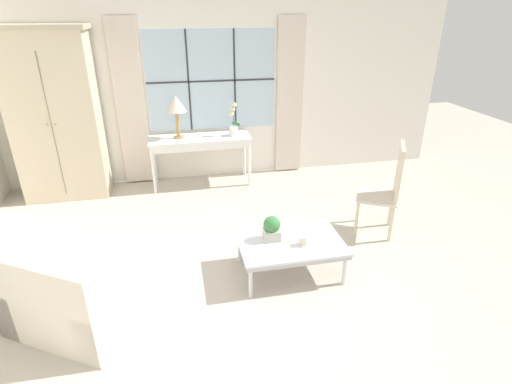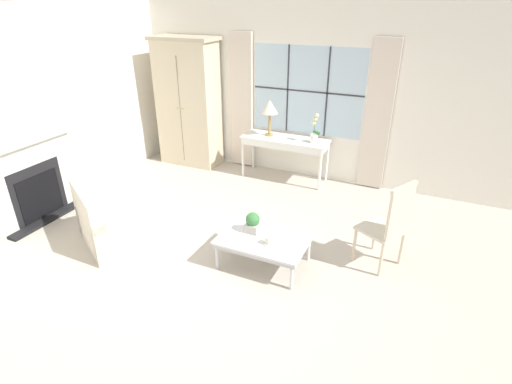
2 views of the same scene
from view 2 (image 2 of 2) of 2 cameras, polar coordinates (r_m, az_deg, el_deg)
ground_plane at (r=4.77m, az=-5.09°, el=-10.63°), size 14.00×14.00×0.00m
wall_back_windowed at (r=6.76m, az=7.35°, el=13.47°), size 7.20×0.14×2.80m
wall_left at (r=6.49m, az=-27.25°, el=10.43°), size 0.06×7.20×2.80m
fireplace at (r=6.24m, az=-29.64°, el=2.27°), size 0.34×1.40×2.06m
armoire at (r=7.42m, az=-9.62°, el=12.45°), size 1.15×0.59×2.25m
console_table at (r=6.74m, az=4.16°, el=7.02°), size 1.45×0.50×0.73m
table_lamp at (r=6.71m, az=1.96°, el=11.89°), size 0.28×0.28×0.60m
potted_orchid at (r=6.51m, az=8.33°, el=8.44°), size 0.16×0.13×0.48m
armchair_upholstered at (r=5.40m, az=-19.09°, el=-3.92°), size 1.29×1.25×0.79m
side_chair_wooden at (r=4.68m, az=18.64°, el=-4.11°), size 0.60×0.60×1.08m
coffee_table at (r=4.62m, az=1.12°, el=-6.96°), size 1.01×0.69×0.36m
potted_plant_small at (r=4.65m, az=-0.48°, el=-4.37°), size 0.17×0.17×0.25m
pillar_candle at (r=4.47m, az=1.79°, el=-6.97°), size 0.12×0.12×0.11m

